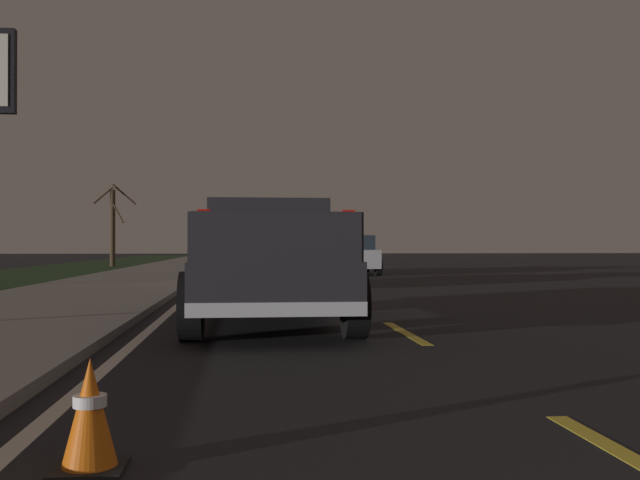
{
  "coord_description": "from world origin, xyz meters",
  "views": [
    {
      "loc": [
        -0.54,
        2.07,
        1.16
      ],
      "look_at": [
        9.94,
        1.0,
        1.23
      ],
      "focal_mm": 39.83,
      "sensor_mm": 36.0,
      "label": 1
    }
  ],
  "objects_px": {
    "sedan_green": "(254,255)",
    "traffic_cone_near": "(90,416)",
    "bare_tree_far": "(113,225)",
    "sedan_silver": "(350,255)",
    "pickup_truck": "(269,257)",
    "sedan_white": "(265,259)"
  },
  "relations": [
    {
      "from": "sedan_white",
      "to": "sedan_silver",
      "type": "bearing_deg",
      "value": -23.12
    },
    {
      "from": "sedan_silver",
      "to": "traffic_cone_near",
      "type": "relative_size",
      "value": 7.61
    },
    {
      "from": "sedan_green",
      "to": "traffic_cone_near",
      "type": "distance_m",
      "value": 24.01
    },
    {
      "from": "sedan_green",
      "to": "sedan_silver",
      "type": "distance_m",
      "value": 3.8
    },
    {
      "from": "sedan_silver",
      "to": "bare_tree_far",
      "type": "distance_m",
      "value": 16.32
    },
    {
      "from": "pickup_truck",
      "to": "sedan_green",
      "type": "xyz_separation_m",
      "value": [
        17.18,
        0.06,
        -0.2
      ]
    },
    {
      "from": "sedan_silver",
      "to": "traffic_cone_near",
      "type": "height_order",
      "value": "sedan_silver"
    },
    {
      "from": "sedan_green",
      "to": "traffic_cone_near",
      "type": "height_order",
      "value": "sedan_green"
    },
    {
      "from": "sedan_green",
      "to": "traffic_cone_near",
      "type": "xyz_separation_m",
      "value": [
        -23.98,
        1.06,
        -0.5
      ]
    },
    {
      "from": "pickup_truck",
      "to": "sedan_green",
      "type": "height_order",
      "value": "pickup_truck"
    },
    {
      "from": "sedan_green",
      "to": "sedan_white",
      "type": "distance_m",
      "value": 8.14
    },
    {
      "from": "sedan_white",
      "to": "pickup_truck",
      "type": "bearing_deg",
      "value": 179.0
    },
    {
      "from": "sedan_green",
      "to": "sedan_silver",
      "type": "bearing_deg",
      "value": -86.52
    },
    {
      "from": "sedan_green",
      "to": "bare_tree_far",
      "type": "relative_size",
      "value": 0.98
    },
    {
      "from": "sedan_green",
      "to": "bare_tree_far",
      "type": "height_order",
      "value": "bare_tree_far"
    },
    {
      "from": "sedan_silver",
      "to": "sedan_green",
      "type": "bearing_deg",
      "value": 93.48
    },
    {
      "from": "sedan_silver",
      "to": "traffic_cone_near",
      "type": "bearing_deg",
      "value": 168.66
    },
    {
      "from": "traffic_cone_near",
      "to": "sedan_silver",
      "type": "bearing_deg",
      "value": -11.34
    },
    {
      "from": "bare_tree_far",
      "to": "traffic_cone_near",
      "type": "xyz_separation_m",
      "value": [
        -35.84,
        -6.49,
        -1.99
      ]
    },
    {
      "from": "sedan_green",
      "to": "traffic_cone_near",
      "type": "relative_size",
      "value": 7.65
    },
    {
      "from": "bare_tree_far",
      "to": "traffic_cone_near",
      "type": "height_order",
      "value": "bare_tree_far"
    },
    {
      "from": "sedan_white",
      "to": "bare_tree_far",
      "type": "xyz_separation_m",
      "value": [
        20.0,
        7.78,
        1.49
      ]
    }
  ]
}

